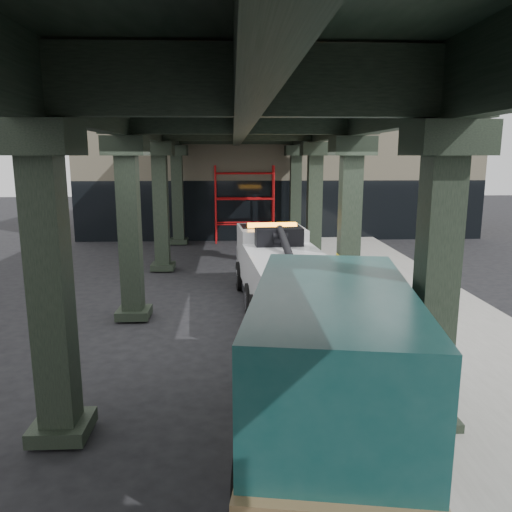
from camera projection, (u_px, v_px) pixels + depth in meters
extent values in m
plane|color=black|center=(259.00, 343.00, 12.18)|extent=(90.00, 90.00, 0.00)
cube|color=gray|center=(411.00, 312.00, 14.33)|extent=(5.00, 40.00, 0.15)
cube|color=silver|center=(315.00, 316.00, 14.22)|extent=(0.12, 38.00, 0.01)
cube|color=black|center=(436.00, 284.00, 7.89)|extent=(0.55, 0.55, 5.00)
cube|color=black|center=(447.00, 138.00, 7.45)|extent=(1.10, 1.10, 0.50)
cube|color=black|center=(426.00, 418.00, 8.35)|extent=(0.90, 0.90, 0.24)
cube|color=black|center=(349.00, 229.00, 13.77)|extent=(0.55, 0.55, 5.00)
cube|color=black|center=(352.00, 146.00, 13.32)|extent=(1.10, 1.10, 0.50)
cube|color=black|center=(346.00, 310.00, 14.22)|extent=(0.90, 0.90, 0.24)
cube|color=black|center=(314.00, 207.00, 19.64)|extent=(0.55, 0.55, 5.00)
cube|color=black|center=(316.00, 149.00, 19.20)|extent=(1.10, 1.10, 0.50)
cube|color=black|center=(313.00, 265.00, 20.10)|extent=(0.90, 0.90, 0.24)
cube|color=black|center=(295.00, 195.00, 25.52)|extent=(0.55, 0.55, 5.00)
cube|color=black|center=(296.00, 150.00, 25.07)|extent=(1.10, 1.10, 0.50)
cube|color=black|center=(295.00, 240.00, 25.98)|extent=(0.90, 0.90, 0.24)
cube|color=black|center=(51.00, 289.00, 7.62)|extent=(0.55, 0.55, 5.00)
cube|color=black|center=(38.00, 138.00, 7.17)|extent=(1.10, 1.10, 0.50)
cube|color=black|center=(62.00, 427.00, 8.08)|extent=(0.90, 0.90, 0.24)
cube|color=black|center=(130.00, 231.00, 13.49)|extent=(0.55, 0.55, 5.00)
cube|color=black|center=(126.00, 146.00, 13.05)|extent=(1.10, 1.10, 0.50)
cube|color=black|center=(134.00, 313.00, 13.95)|extent=(0.90, 0.90, 0.24)
cube|color=black|center=(161.00, 208.00, 19.37)|extent=(0.55, 0.55, 5.00)
cube|color=black|center=(159.00, 149.00, 18.92)|extent=(1.10, 1.10, 0.50)
cube|color=black|center=(163.00, 266.00, 19.83)|extent=(0.90, 0.90, 0.24)
cube|color=black|center=(178.00, 196.00, 25.24)|extent=(0.55, 0.55, 5.00)
cube|color=black|center=(176.00, 150.00, 24.80)|extent=(1.10, 1.10, 0.50)
cube|color=black|center=(179.00, 241.00, 25.70)|extent=(0.90, 0.90, 0.24)
cube|color=black|center=(353.00, 115.00, 13.16)|extent=(0.35, 32.00, 1.10)
cube|color=black|center=(124.00, 114.00, 12.89)|extent=(0.35, 32.00, 1.10)
cube|color=black|center=(240.00, 115.00, 13.03)|extent=(0.35, 32.00, 1.10)
cube|color=black|center=(240.00, 87.00, 12.89)|extent=(7.40, 32.00, 0.30)
cube|color=#C6B793|center=(274.00, 164.00, 31.07)|extent=(22.00, 10.00, 8.00)
cylinder|color=red|center=(216.00, 204.00, 26.31)|extent=(0.08, 0.08, 4.00)
cylinder|color=red|center=(215.00, 205.00, 25.53)|extent=(0.08, 0.08, 4.00)
cylinder|color=red|center=(273.00, 204.00, 26.45)|extent=(0.08, 0.08, 4.00)
cylinder|color=red|center=(274.00, 205.00, 25.66)|extent=(0.08, 0.08, 4.00)
cylinder|color=red|center=(244.00, 222.00, 26.58)|extent=(3.00, 0.08, 0.08)
cylinder|color=red|center=(244.00, 198.00, 26.32)|extent=(3.00, 0.08, 0.08)
cylinder|color=red|center=(244.00, 173.00, 26.06)|extent=(3.00, 0.08, 0.08)
cube|color=black|center=(283.00, 291.00, 14.55)|extent=(1.42, 6.74, 0.22)
cube|color=silver|center=(271.00, 251.00, 16.61)|extent=(2.26, 2.30, 1.60)
cube|color=silver|center=(267.00, 258.00, 17.61)|extent=(2.14, 0.79, 0.80)
cube|color=black|center=(270.00, 237.00, 16.74)|extent=(2.05, 1.31, 0.76)
cube|color=silver|center=(290.00, 280.00, 13.44)|extent=(2.49, 4.61, 1.25)
cube|color=orange|center=(272.00, 225.00, 16.26)|extent=(1.62, 0.38, 0.14)
cube|color=black|center=(279.00, 237.00, 14.99)|extent=(1.46, 0.65, 0.53)
cylinder|color=black|center=(289.00, 255.00, 13.48)|extent=(0.46, 3.13, 1.20)
cube|color=black|center=(309.00, 342.00, 11.40)|extent=(0.37, 1.27, 0.16)
cube|color=black|center=(315.00, 354.00, 10.80)|extent=(1.44, 0.34, 0.16)
cylinder|color=black|center=(241.00, 276.00, 16.92)|extent=(0.39, 1.00, 0.98)
cylinder|color=silver|center=(241.00, 276.00, 16.92)|extent=(0.39, 0.57, 0.54)
cylinder|color=black|center=(298.00, 274.00, 17.17)|extent=(0.39, 1.00, 0.98)
cylinder|color=silver|center=(298.00, 274.00, 17.17)|extent=(0.39, 0.57, 0.54)
cylinder|color=black|center=(251.00, 300.00, 14.06)|extent=(0.39, 1.00, 0.98)
cylinder|color=silver|center=(251.00, 300.00, 14.06)|extent=(0.39, 0.57, 0.54)
cylinder|color=black|center=(319.00, 298.00, 14.30)|extent=(0.39, 1.00, 0.98)
cylinder|color=silver|center=(319.00, 298.00, 14.30)|extent=(0.39, 0.57, 0.54)
cylinder|color=black|center=(256.00, 313.00, 12.94)|extent=(0.39, 1.00, 0.98)
cylinder|color=silver|center=(256.00, 313.00, 12.94)|extent=(0.39, 0.57, 0.54)
cylinder|color=black|center=(330.00, 310.00, 13.18)|extent=(0.39, 1.00, 0.98)
cylinder|color=silver|center=(330.00, 310.00, 13.18)|extent=(0.39, 0.57, 0.54)
cube|color=#113D3C|center=(326.00, 319.00, 10.72)|extent=(2.42, 1.55, 0.99)
cube|color=#113D3C|center=(332.00, 355.00, 7.68)|extent=(3.06, 5.26, 2.15)
cube|color=olive|center=(329.00, 394.00, 8.29)|extent=(3.29, 6.46, 0.39)
cube|color=black|center=(328.00, 285.00, 10.12)|extent=(2.19, 0.80, 0.92)
cube|color=black|center=(332.00, 314.00, 7.90)|extent=(2.94, 4.28, 0.61)
cube|color=silver|center=(325.00, 329.00, 11.37)|extent=(2.20, 0.47, 0.33)
cylinder|color=black|center=(275.00, 344.00, 10.90)|extent=(0.45, 0.96, 0.92)
cylinder|color=silver|center=(275.00, 344.00, 10.90)|extent=(0.43, 0.56, 0.51)
cylinder|color=black|center=(377.00, 348.00, 10.66)|extent=(0.45, 0.96, 0.92)
cylinder|color=silver|center=(377.00, 348.00, 10.66)|extent=(0.43, 0.56, 0.51)
cylinder|color=black|center=(248.00, 476.00, 6.40)|extent=(0.45, 0.96, 0.92)
cylinder|color=silver|center=(248.00, 476.00, 6.40)|extent=(0.43, 0.56, 0.51)
cylinder|color=black|center=(425.00, 489.00, 6.16)|extent=(0.45, 0.96, 0.92)
cylinder|color=silver|center=(425.00, 489.00, 6.16)|extent=(0.43, 0.56, 0.51)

